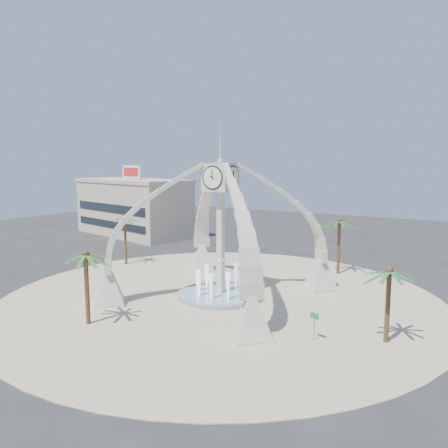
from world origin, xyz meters
The scene contains 10 objects.
ground centered at (0.00, 0.00, 0.00)m, with size 140.00×140.00×0.00m, color #282828.
plaza centered at (0.00, 0.00, 0.03)m, with size 40.00×40.00×0.06m, color #C6B093.
clock_tower centered at (0.00, 0.00, 6.49)m, with size 17.94×17.94×16.30m.
fountain centered at (0.00, 0.00, 0.29)m, with size 8.00×8.00×3.62m.
building_nw centered at (-32.00, 22.00, 4.83)m, with size 23.75×13.73×11.90m.
palm_east centered at (15.28, -2.71, 5.03)m, with size 4.29×4.29×5.78m.
palm_west centered at (-16.76, 4.78, 5.76)m, with size 4.19×4.19×6.49m.
palm_north centered at (6.55, 14.18, 5.94)m, with size 4.95×4.95×6.75m.
palm_south centered at (-4.87, -11.28, 5.43)m, with size 4.69×4.69×6.21m.
street_sign centered at (10.97, -5.09, 1.56)m, with size 0.77×0.27×2.18m.
Camera 1 is at (21.08, -32.98, 12.30)m, focal length 35.00 mm.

